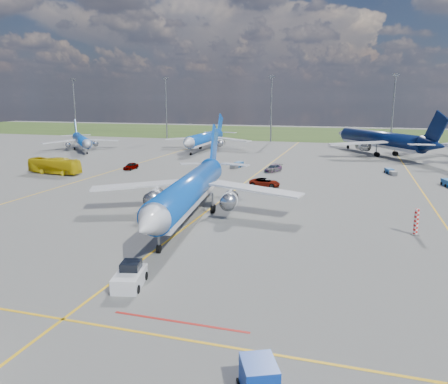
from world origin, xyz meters
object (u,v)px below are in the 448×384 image
(apron_bus, at_px, (54,166))
(service_car_b, at_px, (265,182))
(main_airliner, at_px, (190,217))
(service_car_c, at_px, (273,168))
(uld_container, at_px, (259,377))
(bg_jet_nnw, at_px, (205,150))
(bg_jet_nw, at_px, (82,150))
(pushback_tug, at_px, (130,277))
(service_car_a, at_px, (131,166))
(baggage_tug_e, at_px, (391,172))
(baggage_tug_c, at_px, (237,165))
(bg_jet_n, at_px, (379,155))
(warning_post, at_px, (416,222))

(apron_bus, relative_size, service_car_b, 2.20)
(main_airliner, relative_size, service_car_c, 8.14)
(uld_container, bearing_deg, service_car_b, 76.41)
(bg_jet_nnw, height_order, service_car_b, bg_jet_nnw)
(bg_jet_nw, xyz_separation_m, pushback_tug, (60.19, -81.25, 0.77))
(pushback_tug, bearing_deg, service_car_a, 105.11)
(baggage_tug_e, bearing_deg, service_car_b, -152.63)
(baggage_tug_c, xyz_separation_m, baggage_tug_e, (32.18, 0.68, -0.05))
(bg_jet_nnw, height_order, service_car_a, bg_jet_nnw)
(service_car_a, bearing_deg, bg_jet_n, 40.28)
(bg_jet_n, height_order, uld_container, bg_jet_n)
(pushback_tug, distance_m, service_car_a, 60.92)
(main_airliner, xyz_separation_m, service_car_b, (5.28, 22.44, 0.74))
(main_airliner, xyz_separation_m, apron_bus, (-38.39, 23.05, 1.63))
(warning_post, relative_size, uld_container, 1.36)
(bg_jet_nnw, xyz_separation_m, service_car_b, (27.87, -48.46, 0.74))
(bg_jet_nw, relative_size, baggage_tug_c, 6.30)
(bg_jet_n, xyz_separation_m, uld_container, (-10.45, -105.37, 0.89))
(bg_jet_n, height_order, pushback_tug, bg_jet_n)
(pushback_tug, distance_m, baggage_tug_e, 68.17)
(bg_jet_nnw, distance_m, service_car_c, 41.84)
(pushback_tug, distance_m, service_car_b, 43.61)
(apron_bus, bearing_deg, service_car_b, -85.01)
(uld_container, relative_size, baggage_tug_e, 0.48)
(service_car_c, bearing_deg, baggage_tug_c, 178.23)
(apron_bus, xyz_separation_m, baggage_tug_c, (33.42, 18.83, -1.12))
(baggage_tug_c, bearing_deg, service_car_b, -53.99)
(main_airliner, bearing_deg, baggage_tug_e, 49.73)
(service_car_a, bearing_deg, bg_jet_nnw, 86.44)
(uld_container, relative_size, apron_bus, 0.19)
(warning_post, distance_m, apron_bus, 69.25)
(bg_jet_n, relative_size, baggage_tug_e, 10.07)
(bg_jet_nw, distance_m, service_car_c, 64.91)
(bg_jet_n, xyz_separation_m, service_car_c, (-22.51, -35.75, 0.72))
(warning_post, distance_m, service_car_c, 44.55)
(bg_jet_nnw, distance_m, service_car_a, 38.62)
(main_airliner, xyz_separation_m, baggage_tug_e, (27.21, 42.56, 0.47))
(uld_container, distance_m, service_car_a, 76.29)
(uld_container, relative_size, service_car_a, 0.51)
(main_airliner, distance_m, pushback_tug, 21.30)
(apron_bus, bearing_deg, pushback_tug, -131.18)
(bg_jet_n, bearing_deg, service_car_b, 34.66)
(pushback_tug, bearing_deg, apron_bus, 119.68)
(main_airliner, bearing_deg, baggage_tug_c, 89.09)
(apron_bus, relative_size, service_car_a, 2.70)
(service_car_b, relative_size, service_car_c, 1.07)
(warning_post, relative_size, apron_bus, 0.26)
(service_car_b, xyz_separation_m, baggage_tug_e, (21.94, 20.12, -0.27))
(warning_post, bearing_deg, service_car_c, 121.48)
(bg_jet_n, bearing_deg, service_car_a, 5.26)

